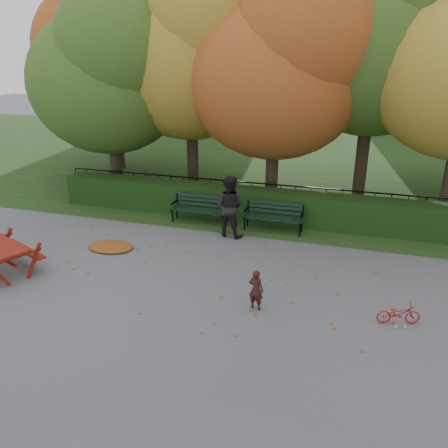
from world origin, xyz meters
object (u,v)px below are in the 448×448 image
(tree_d, at_px, (390,24))
(tree_f, at_px, (114,40))
(tree_c, at_px, (285,63))
(adult, at_px, (229,206))
(tree_b, at_px, (197,45))
(bicycle, at_px, (399,313))
(bench_left, at_px, (200,207))
(child, at_px, (256,290))
(bench_right, at_px, (274,214))
(picnic_table, at_px, (0,251))
(tree_a, at_px, (112,72))

(tree_d, height_order, tree_f, tree_d)
(tree_c, height_order, adult, tree_c)
(tree_b, relative_size, bicycle, 10.22)
(bicycle, bearing_deg, bench_left, 37.66)
(tree_b, xyz_separation_m, child, (4.05, -7.58, -4.95))
(tree_d, distance_m, child, 10.04)
(tree_b, relative_size, bench_right, 4.88)
(picnic_table, relative_size, child, 2.39)
(tree_a, xyz_separation_m, tree_d, (9.07, 1.65, 1.46))
(tree_c, height_order, child, tree_c)
(tree_a, bearing_deg, adult, -27.70)
(tree_a, bearing_deg, tree_f, 117.98)
(tree_d, bearing_deg, tree_c, -157.39)
(tree_d, relative_size, bench_right, 5.32)
(bench_right, xyz_separation_m, bicycle, (3.36, -4.23, -0.29))
(adult, bearing_deg, bench_left, -23.99)
(bench_left, height_order, bicycle, bench_left)
(tree_b, distance_m, bench_right, 6.76)
(tree_d, distance_m, picnic_table, 13.13)
(bench_right, bearing_deg, bench_left, 180.00)
(tree_a, height_order, adult, tree_a)
(tree_a, distance_m, adult, 6.79)
(tree_a, distance_m, tree_b, 3.11)
(tree_b, height_order, picnic_table, tree_b)
(bench_right, bearing_deg, picnic_table, -140.85)
(tree_d, height_order, bench_right, tree_d)
(tree_b, height_order, bench_right, tree_b)
(bench_left, bearing_deg, bench_right, 0.00)
(tree_c, xyz_separation_m, bench_left, (-2.13, -2.26, -4.30))
(tree_b, bearing_deg, adult, -58.51)
(tree_a, height_order, bench_right, tree_a)
(adult, distance_m, bicycle, 5.74)
(tree_c, height_order, picnic_table, tree_c)
(child, height_order, bicycle, child)
(tree_a, relative_size, picnic_table, 3.48)
(tree_c, height_order, bench_right, tree_c)
(tree_a, relative_size, tree_b, 0.85)
(tree_a, xyz_separation_m, child, (6.80, -6.41, -4.07))
(tree_a, distance_m, tree_f, 4.31)
(adult, bearing_deg, tree_c, -97.29)
(tree_d, distance_m, bicycle, 9.68)
(tree_d, bearing_deg, bench_right, -128.23)
(tree_a, xyz_separation_m, tree_b, (2.74, 1.17, 0.88))
(tree_b, distance_m, adult, 6.36)
(bench_right, bearing_deg, adult, -146.02)
(tree_a, relative_size, child, 8.31)
(tree_f, height_order, picnic_table, tree_f)
(picnic_table, relative_size, bicycle, 2.50)
(tree_c, xyz_separation_m, tree_f, (-7.97, 3.28, 0.87))
(tree_c, distance_m, bench_left, 5.31)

